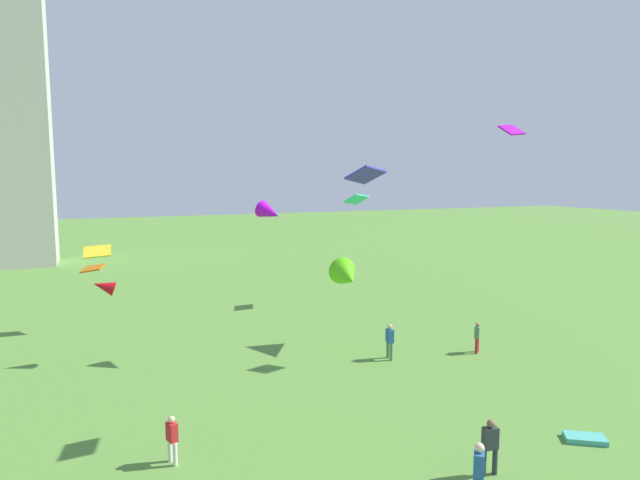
{
  "coord_description": "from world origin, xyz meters",
  "views": [
    {
      "loc": [
        -7.12,
        -4.49,
        8.99
      ],
      "look_at": [
        1.31,
        15.54,
        6.41
      ],
      "focal_mm": 30.48,
      "sensor_mm": 36.0,
      "label": 1
    }
  ],
  "objects_px": {
    "person_1": "(477,335)",
    "person_5": "(479,471)",
    "monument_obelisk": "(11,29)",
    "person_4": "(172,437)",
    "kite_flying_0": "(365,175)",
    "person_3": "(390,339)",
    "kite_flying_9": "(347,276)",
    "kite_flying_3": "(270,213)",
    "kite_bundle_1": "(585,438)",
    "kite_flying_7": "(356,199)",
    "kite_flying_5": "(512,130)",
    "kite_flying_1": "(97,251)",
    "kite_flying_4": "(104,286)",
    "person_2": "(490,444)",
    "kite_flying_6": "(93,268)"
  },
  "relations": [
    {
      "from": "monument_obelisk",
      "to": "person_1",
      "type": "xyz_separation_m",
      "value": [
        24.23,
        -40.23,
        -22.18
      ]
    },
    {
      "from": "monument_obelisk",
      "to": "person_2",
      "type": "relative_size",
      "value": 26.41
    },
    {
      "from": "kite_flying_1",
      "to": "kite_flying_7",
      "type": "height_order",
      "value": "kite_flying_7"
    },
    {
      "from": "person_4",
      "to": "kite_bundle_1",
      "type": "relative_size",
      "value": 1.18
    },
    {
      "from": "person_5",
      "to": "kite_flying_9",
      "type": "height_order",
      "value": "kite_flying_9"
    },
    {
      "from": "monument_obelisk",
      "to": "kite_flying_9",
      "type": "relative_size",
      "value": 18.83
    },
    {
      "from": "person_5",
      "to": "kite_flying_0",
      "type": "height_order",
      "value": "kite_flying_0"
    },
    {
      "from": "kite_flying_1",
      "to": "kite_flying_6",
      "type": "height_order",
      "value": "kite_flying_6"
    },
    {
      "from": "person_5",
      "to": "kite_flying_7",
      "type": "height_order",
      "value": "kite_flying_7"
    },
    {
      "from": "kite_flying_0",
      "to": "kite_flying_5",
      "type": "height_order",
      "value": "kite_flying_5"
    },
    {
      "from": "monument_obelisk",
      "to": "kite_flying_5",
      "type": "bearing_deg",
      "value": -58.12
    },
    {
      "from": "kite_flying_9",
      "to": "person_3",
      "type": "bearing_deg",
      "value": -58.13
    },
    {
      "from": "kite_flying_1",
      "to": "kite_bundle_1",
      "type": "relative_size",
      "value": 1.16
    },
    {
      "from": "person_4",
      "to": "kite_flying_5",
      "type": "bearing_deg",
      "value": -94.65
    },
    {
      "from": "kite_flying_6",
      "to": "kite_flying_5",
      "type": "bearing_deg",
      "value": -62.71
    },
    {
      "from": "person_3",
      "to": "kite_flying_0",
      "type": "bearing_deg",
      "value": 148.23
    },
    {
      "from": "person_4",
      "to": "kite_flying_4",
      "type": "distance_m",
      "value": 11.32
    },
    {
      "from": "monument_obelisk",
      "to": "person_4",
      "type": "bearing_deg",
      "value": -79.49
    },
    {
      "from": "kite_flying_3",
      "to": "kite_flying_9",
      "type": "distance_m",
      "value": 5.38
    },
    {
      "from": "kite_flying_4",
      "to": "person_4",
      "type": "bearing_deg",
      "value": 16.89
    },
    {
      "from": "kite_flying_9",
      "to": "kite_bundle_1",
      "type": "xyz_separation_m",
      "value": [
        3.02,
        -12.45,
        -3.68
      ]
    },
    {
      "from": "person_1",
      "to": "person_5",
      "type": "relative_size",
      "value": 0.86
    },
    {
      "from": "kite_bundle_1",
      "to": "person_3",
      "type": "bearing_deg",
      "value": 101.17
    },
    {
      "from": "person_1",
      "to": "person_5",
      "type": "xyz_separation_m",
      "value": [
        -8.49,
        -10.58,
        0.15
      ]
    },
    {
      "from": "person_3",
      "to": "kite_flying_6",
      "type": "bearing_deg",
      "value": 120.06
    },
    {
      "from": "person_2",
      "to": "kite_flying_6",
      "type": "xyz_separation_m",
      "value": [
        -10.75,
        4.3,
        5.38
      ]
    },
    {
      "from": "person_1",
      "to": "person_2",
      "type": "bearing_deg",
      "value": -168.47
    },
    {
      "from": "kite_flying_0",
      "to": "person_4",
      "type": "bearing_deg",
      "value": 78.48
    },
    {
      "from": "kite_flying_5",
      "to": "person_2",
      "type": "bearing_deg",
      "value": -149.36
    },
    {
      "from": "kite_flying_4",
      "to": "kite_flying_6",
      "type": "xyz_separation_m",
      "value": [
        -0.4,
        -10.92,
        2.64
      ]
    },
    {
      "from": "kite_flying_7",
      "to": "person_1",
      "type": "bearing_deg",
      "value": 173.03
    },
    {
      "from": "person_5",
      "to": "kite_flying_1",
      "type": "xyz_separation_m",
      "value": [
        -9.16,
        22.52,
        3.59
      ]
    },
    {
      "from": "kite_flying_6",
      "to": "kite_flying_9",
      "type": "bearing_deg",
      "value": -40.89
    },
    {
      "from": "monument_obelisk",
      "to": "kite_flying_6",
      "type": "xyz_separation_m",
      "value": [
        6.36,
        -45.33,
        -16.7
      ]
    },
    {
      "from": "person_4",
      "to": "kite_bundle_1",
      "type": "distance_m",
      "value": 13.77
    },
    {
      "from": "monument_obelisk",
      "to": "kite_flying_5",
      "type": "distance_m",
      "value": 49.52
    },
    {
      "from": "monument_obelisk",
      "to": "person_5",
      "type": "xyz_separation_m",
      "value": [
        15.74,
        -50.81,
        -22.03
      ]
    },
    {
      "from": "kite_flying_0",
      "to": "kite_flying_4",
      "type": "distance_m",
      "value": 14.61
    },
    {
      "from": "kite_flying_3",
      "to": "kite_bundle_1",
      "type": "relative_size",
      "value": 1.24
    },
    {
      "from": "person_4",
      "to": "kite_flying_4",
      "type": "height_order",
      "value": "kite_flying_4"
    },
    {
      "from": "kite_flying_1",
      "to": "kite_flying_4",
      "type": "bearing_deg",
      "value": -83.53
    },
    {
      "from": "person_4",
      "to": "kite_flying_3",
      "type": "height_order",
      "value": "kite_flying_3"
    },
    {
      "from": "person_1",
      "to": "kite_flying_4",
      "type": "relative_size",
      "value": 1.27
    },
    {
      "from": "kite_flying_4",
      "to": "kite_flying_7",
      "type": "height_order",
      "value": "kite_flying_7"
    },
    {
      "from": "person_3",
      "to": "kite_flying_1",
      "type": "height_order",
      "value": "kite_flying_1"
    },
    {
      "from": "person_5",
      "to": "kite_flying_4",
      "type": "distance_m",
      "value": 18.88
    },
    {
      "from": "kite_flying_7",
      "to": "person_4",
      "type": "bearing_deg",
      "value": 128.44
    },
    {
      "from": "person_3",
      "to": "kite_flying_0",
      "type": "xyz_separation_m",
      "value": [
        -4.45,
        -5.78,
        8.02
      ]
    },
    {
      "from": "kite_flying_0",
      "to": "kite_flying_1",
      "type": "relative_size",
      "value": 0.87
    },
    {
      "from": "kite_flying_5",
      "to": "kite_flying_1",
      "type": "bearing_deg",
      "value": 130.17
    }
  ]
}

